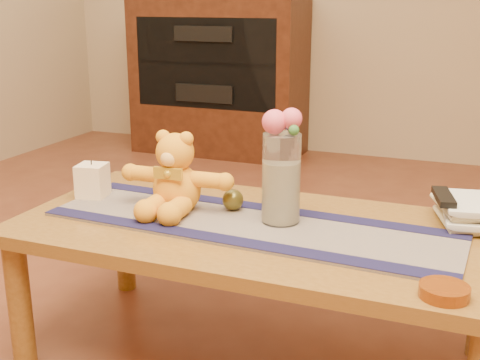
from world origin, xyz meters
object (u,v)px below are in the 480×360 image
at_px(glass_vase, 281,179).
at_px(tv_remote, 444,197).
at_px(bronze_ball, 233,200).
at_px(amber_dish, 444,291).
at_px(teddy_bear, 176,173).
at_px(pillar_candle, 92,180).
at_px(book_bottom, 441,220).

height_order(glass_vase, tv_remote, glass_vase).
bearing_deg(glass_vase, bronze_ball, 165.39).
bearing_deg(amber_dish, teddy_bear, 159.92).
relative_size(teddy_bear, bronze_ball, 5.24).
bearing_deg(pillar_candle, glass_vase, -0.26).
height_order(bronze_ball, book_bottom, bronze_ball).
bearing_deg(glass_vase, tv_remote, 21.20).
relative_size(pillar_candle, bronze_ball, 1.64).
distance_m(book_bottom, amber_dish, 0.49).
height_order(pillar_candle, book_bottom, pillar_candle).
bearing_deg(pillar_candle, tv_remote, 8.73).
bearing_deg(teddy_bear, glass_vase, -0.86).
relative_size(glass_vase, bronze_ball, 3.98).
height_order(pillar_candle, bronze_ball, pillar_candle).
height_order(pillar_candle, glass_vase, glass_vase).
distance_m(book_bottom, tv_remote, 0.08).
xyz_separation_m(glass_vase, bronze_ball, (-0.17, 0.04, -0.10)).
distance_m(pillar_candle, glass_vase, 0.65).
distance_m(teddy_bear, amber_dish, 0.87).
bearing_deg(amber_dish, tv_remote, 95.10).
xyz_separation_m(bronze_ball, book_bottom, (0.60, 0.14, -0.03)).
bearing_deg(glass_vase, book_bottom, 22.42).
relative_size(pillar_candle, glass_vase, 0.41).
relative_size(pillar_candle, amber_dish, 0.97).
height_order(glass_vase, bronze_ball, glass_vase).
relative_size(bronze_ball, book_bottom, 0.29).
bearing_deg(book_bottom, teddy_bear, 176.97).
distance_m(pillar_candle, book_bottom, 1.10).
height_order(glass_vase, book_bottom, glass_vase).
bearing_deg(pillar_candle, teddy_bear, -2.12).
xyz_separation_m(book_bottom, amber_dish, (0.04, -0.48, 0.00)).
xyz_separation_m(bronze_ball, tv_remote, (0.60, 0.13, 0.04)).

